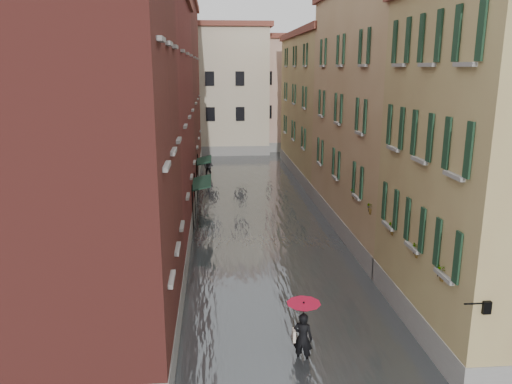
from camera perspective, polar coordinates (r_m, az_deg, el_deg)
name	(u,v)px	position (r m, az deg, el deg)	size (l,w,h in m)	color
ground	(287,310)	(19.83, 3.57, -13.29)	(120.00, 120.00, 0.00)	slate
floodwater	(258,212)	(31.83, 0.20, -2.36)	(10.00, 60.00, 0.20)	#4C5154
building_left_near	(72,155)	(16.22, -20.27, 3.95)	(6.00, 8.00, 13.00)	maroon
building_left_mid	(130,124)	(26.92, -14.16, 7.56)	(6.00, 14.00, 12.50)	maroon
building_left_far	(160,94)	(41.69, -10.97, 10.93)	(6.00, 16.00, 14.00)	maroon
building_right_near	(508,172)	(18.51, 26.82, 2.10)	(6.00, 8.00, 11.50)	#977B4D
building_right_mid	(393,117)	(28.25, 15.39, 8.29)	(6.00, 14.00, 13.00)	tan
building_right_far	(330,109)	(42.66, 8.42, 9.42)	(6.00, 16.00, 11.50)	#977B4D
building_end_cream	(210,92)	(55.48, -5.25, 11.33)	(12.00, 9.00, 13.00)	#BDB596
building_end_pink	(289,95)	(58.15, 3.84, 10.99)	(10.00, 9.00, 12.00)	tan
awning_near	(201,184)	(29.42, -6.27, 0.96)	(1.09, 3.33, 2.80)	black
awning_far	(203,162)	(36.42, -6.03, 3.49)	(1.09, 2.78, 2.80)	black
wall_lantern	(485,306)	(14.72, 24.70, -11.80)	(0.71, 0.22, 0.35)	black
window_planters	(393,217)	(19.88, 15.40, -2.80)	(0.59, 10.49, 0.84)	brown
pedestrian_main	(303,326)	(16.13, 5.40, -14.95)	(1.07, 1.07, 2.06)	black
pedestrian_far	(208,166)	(42.50, -5.47, 2.93)	(0.91, 0.71, 1.87)	black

